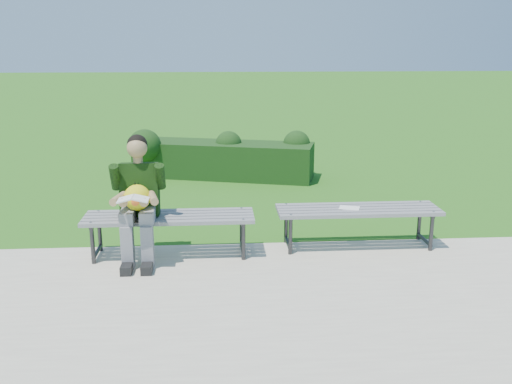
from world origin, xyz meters
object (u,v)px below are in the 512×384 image
object	(u,v)px
hedge	(220,157)
paper_sheet	(349,208)
bench_right	(358,213)
seated_boy	(138,196)
bench_left	(169,220)

from	to	relation	value
hedge	paper_sheet	xyz separation A→B (m)	(1.39, -3.62, 0.12)
bench_right	paper_sheet	xyz separation A→B (m)	(-0.10, -0.00, 0.06)
hedge	paper_sheet	bearing A→B (deg)	-69.02
bench_right	seated_boy	world-z (taller)	seated_boy
bench_right	paper_sheet	distance (m)	0.12
hedge	bench_left	size ratio (longest dim) A/B	1.79
hedge	bench_right	bearing A→B (deg)	-67.66
bench_right	hedge	bearing A→B (deg)	112.34
bench_left	paper_sheet	distance (m)	1.98
paper_sheet	bench_left	bearing A→B (deg)	-176.35
bench_right	paper_sheet	world-z (taller)	bench_right
bench_left	hedge	bearing A→B (deg)	81.14
seated_boy	paper_sheet	xyz separation A→B (m)	(2.27, 0.22, -0.24)
bench_left	paper_sheet	xyz separation A→B (m)	(1.97, 0.13, 0.06)
bench_right	seated_boy	bearing A→B (deg)	-174.59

